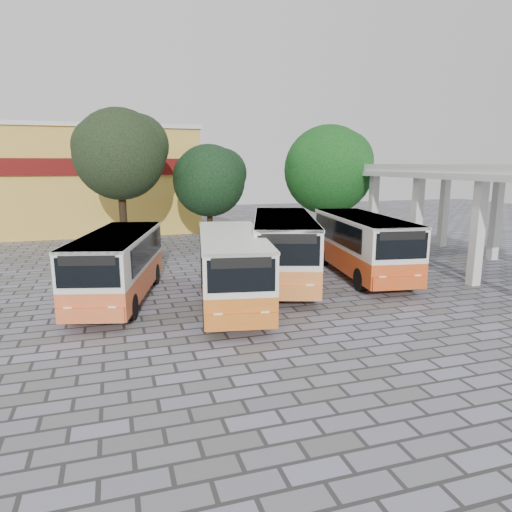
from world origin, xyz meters
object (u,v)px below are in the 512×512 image
object	(u,v)px
bus_far_left	(118,262)
bus_far_right	(363,242)
bus_centre_left	(232,264)
bus_centre_right	(284,245)

from	to	relation	value
bus_far_left	bus_far_right	bearing A→B (deg)	18.22
bus_far_left	bus_centre_left	world-z (taller)	bus_centre_left
bus_far_left	bus_centre_right	distance (m)	7.32
bus_centre_right	bus_far_right	xyz separation A→B (m)	(4.14, 0.09, -0.08)
bus_centre_left	bus_far_right	bearing A→B (deg)	29.96
bus_centre_left	bus_centre_right	xyz separation A→B (m)	(3.09, 2.55, 0.16)
bus_centre_left	bus_far_right	world-z (taller)	bus_far_right
bus_centre_left	bus_centre_right	bearing A→B (deg)	49.42
bus_far_left	bus_far_right	world-z (taller)	bus_far_right
bus_far_right	bus_centre_right	bearing A→B (deg)	-170.36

